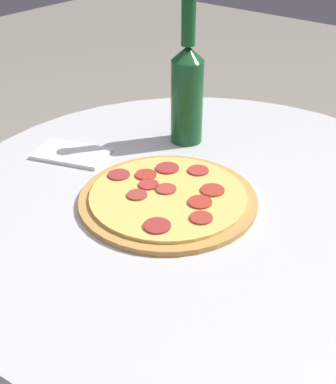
% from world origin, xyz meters
% --- Properties ---
extents(table, '(0.94, 0.94, 0.72)m').
position_xyz_m(table, '(0.00, 0.00, 0.52)').
color(table, silver).
rests_on(table, ground_plane).
extents(pizza, '(0.31, 0.31, 0.02)m').
position_xyz_m(pizza, '(0.04, 0.06, 0.73)').
color(pizza, '#C68E47').
rests_on(pizza, table).
extents(beer_bottle, '(0.07, 0.07, 0.30)m').
position_xyz_m(beer_bottle, '(0.16, -0.16, 0.83)').
color(beer_bottle, '#144C23').
rests_on(beer_bottle, table).
extents(napkin, '(0.17, 0.13, 0.01)m').
position_xyz_m(napkin, '(0.30, 0.04, 0.72)').
color(napkin, white).
rests_on(napkin, table).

